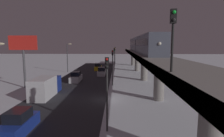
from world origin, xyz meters
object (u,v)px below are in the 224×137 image
commercial_billboard (23,48)px  box_truck (46,87)px  traffic_light_near (107,84)px  traffic_light_far (114,56)px  traffic_light_mid (113,62)px  rail_signal (173,29)px  sedan_yellow (98,67)px  traffic_light_distant (115,53)px  sedan_blue (19,123)px  sedan_white (76,77)px  sedan_silver_2 (102,72)px  subway_train (142,44)px

commercial_billboard → box_truck: bearing=137.3°
box_truck → traffic_light_near: traffic_light_near is taller
traffic_light_far → commercial_billboard: 25.87m
commercial_billboard → traffic_light_mid: bearing=-171.0°
rail_signal → traffic_light_mid: size_ratio=0.62×
sedan_yellow → traffic_light_distant: (-4.70, -16.61, 3.41)m
box_truck → sedan_yellow: bearing=-99.8°
sedan_blue → sedan_white: size_ratio=0.97×
sedan_silver_2 → traffic_light_distant: traffic_light_distant is taller
sedan_white → subway_train: bearing=-156.3°
sedan_blue → traffic_light_mid: 20.67m
rail_signal → commercial_billboard: rail_signal is taller
sedan_white → box_truck: size_ratio=0.64×
sedan_blue → traffic_light_far: traffic_light_far is taller
subway_train → sedan_white: (13.94, 6.11, -6.66)m
sedan_silver_2 → traffic_light_mid: 11.93m
sedan_white → traffic_light_mid: (-7.50, 3.57, 3.40)m
rail_signal → traffic_light_far: (4.39, -40.28, -4.21)m
rail_signal → traffic_light_distant: size_ratio=0.62×
subway_train → sedan_yellow: bearing=-44.1°
sedan_blue → traffic_light_distant: 56.63m
subway_train → traffic_light_distant: subway_train is taller
rail_signal → sedan_blue: (11.89, -2.78, -7.61)m
commercial_billboard → traffic_light_far: bearing=-125.7°
rail_signal → subway_train: bearing=-93.7°
subway_train → box_truck: size_ratio=4.98×
sedan_white → traffic_light_far: traffic_light_far is taller
sedan_yellow → commercial_billboard: (10.31, 22.83, 6.04)m
commercial_billboard → traffic_light_near: bearing=132.9°
rail_signal → traffic_light_near: rail_signal is taller
rail_signal → sedan_white: 28.98m
sedan_silver_2 → box_truck: bearing=-109.6°
box_truck → traffic_light_far: 27.82m
traffic_light_near → traffic_light_mid: size_ratio=1.00×
subway_train → sedan_silver_2: (9.34, -1.38, -6.66)m
traffic_light_distant → traffic_light_far: bearing=90.0°
traffic_light_distant → rail_signal: bearing=94.3°
sedan_yellow → traffic_light_distant: bearing=74.2°
rail_signal → sedan_white: (11.89, -25.31, -7.61)m
rail_signal → box_truck: rail_signal is taller
box_truck → commercial_billboard: 9.29m
sedan_silver_2 → sedan_white: bearing=-121.5°
sedan_yellow → traffic_light_far: size_ratio=0.71×
rail_signal → sedan_yellow: 43.84m
sedan_silver_2 → traffic_light_far: bearing=68.8°
traffic_light_near → traffic_light_mid: 18.54m
sedan_white → rail_signal: bearing=115.2°
traffic_light_mid → commercial_billboard: 15.42m
sedan_silver_2 → sedan_yellow: bearing=100.8°
sedan_blue → box_truck: (2.00, -11.51, 0.55)m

